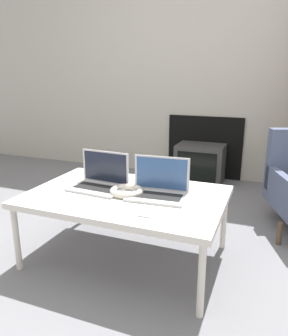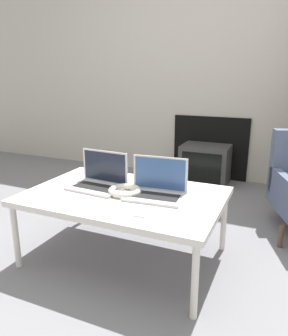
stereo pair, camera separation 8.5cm
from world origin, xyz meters
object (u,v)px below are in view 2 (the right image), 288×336
laptop_left (99,180)px  headphones (125,191)px  laptop_right (157,188)px  tv (205,164)px  phone (144,212)px

laptop_left → headphones: (0.20, -0.04, -0.03)m
headphones → laptop_left: bearing=168.2°
laptop_right → tv: bearing=89.2°
laptop_left → phone: size_ratio=2.66×
laptop_right → phone: laptop_right is taller
phone → tv: (-0.14, 1.96, -0.24)m
headphones → tv: (0.08, 1.75, -0.25)m
laptop_left → laptop_right: (0.40, -0.00, 0.00)m
laptop_right → phone: (0.03, -0.26, -0.05)m
headphones → phone: headphones is taller
phone → tv: size_ratio=0.26×
headphones → phone: 0.31m
laptop_right → tv: laptop_right is taller
phone → laptop_left: bearing=149.0°
laptop_left → headphones: laptop_left is taller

